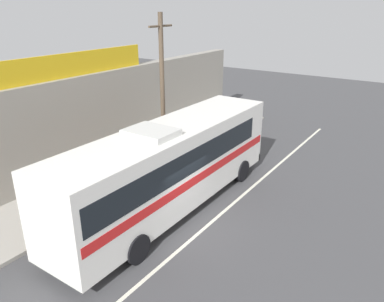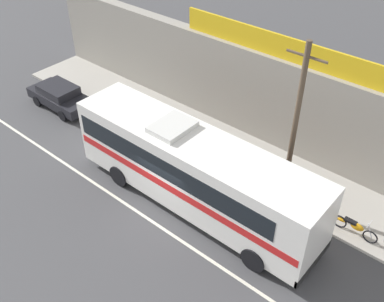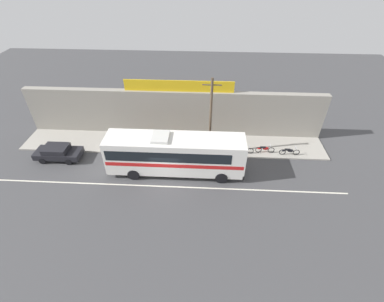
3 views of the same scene
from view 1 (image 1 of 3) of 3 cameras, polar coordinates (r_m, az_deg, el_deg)
The scene contains 11 objects.
ground_plane at distance 14.83m, azimuth -1.16°, elevation -11.10°, with size 70.00×70.00×0.00m, color #444447.
sidewalk_slab at distance 17.93m, azimuth -14.90°, elevation -5.48°, with size 30.00×3.60×0.14m, color #A8A399.
storefront_facade at distance 18.66m, azimuth -19.96°, elevation 2.77°, with size 30.00×0.70×4.80m, color gray.
storefront_billboard at distance 18.32m, azimuth -19.70°, elevation 12.03°, with size 10.58×0.12×1.10m, color gold.
road_center_stripe at distance 14.45m, azimuth 1.48°, elevation -12.05°, with size 30.00×0.14×0.01m, color silver.
intercity_bus at distance 14.94m, azimuth -3.36°, elevation -1.87°, with size 11.66×2.68×3.78m.
utility_pole at distance 18.17m, azimuth -4.54°, elevation 8.90°, with size 1.60×0.22×7.53m.
motorcycle_blue at distance 23.48m, azimuth 3.26°, elevation 3.06°, with size 1.83×0.56×0.94m.
motorcycle_orange at distance 21.72m, azimuth 0.96°, elevation 1.54°, with size 1.93×0.56×0.94m.
motorcycle_green at distance 25.26m, azimuth 6.39°, elevation 4.30°, with size 1.92×0.56×0.94m.
pedestrian_by_curb at distance 17.67m, azimuth -10.93°, elevation -1.97°, with size 0.30×0.48×1.59m.
Camera 1 is at (-10.14, -7.28, 8.00)m, focal length 34.91 mm.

